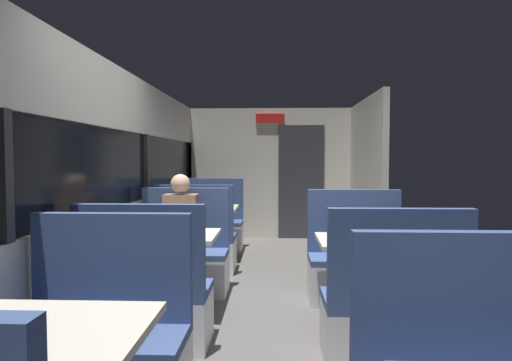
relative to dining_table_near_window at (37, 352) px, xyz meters
The scene contains 17 objects.
ground_plane 2.36m from the dining_table_near_window, 66.82° to the left, with size 3.30×9.20×0.02m, color #514F4C.
carriage_window_panel_left 2.21m from the dining_table_near_window, 104.90° to the left, with size 0.09×8.48×2.30m.
carriage_end_bulkhead 6.38m from the dining_table_near_window, 81.37° to the left, with size 2.90×0.11×2.30m.
carriage_aisle_panel_right 5.63m from the dining_table_near_window, 65.26° to the left, with size 0.08×2.40×2.30m, color beige.
dining_table_near_window is the anchor object (origin of this frame).
bench_near_window_facing_entry 0.77m from the dining_table_near_window, 90.00° to the left, with size 0.95×0.50×1.10m.
dining_table_mid_window 2.26m from the dining_table_near_window, 90.00° to the left, with size 0.90×0.70×0.74m.
bench_mid_window_facing_end 1.59m from the dining_table_near_window, 90.00° to the left, with size 0.95×0.50×1.10m.
bench_mid_window_facing_entry 2.98m from the dining_table_near_window, 90.00° to the left, with size 0.95×0.50×1.10m.
dining_table_far_window 4.52m from the dining_table_near_window, 90.00° to the left, with size 0.90×0.70×0.74m.
bench_far_window_facing_end 3.84m from the dining_table_near_window, 90.00° to the left, with size 0.95×0.50×1.10m.
bench_far_window_facing_entry 5.23m from the dining_table_near_window, 90.00° to the left, with size 0.95×0.50×1.10m.
dining_table_rear_aisle 2.73m from the dining_table_near_window, 49.03° to the left, with size 0.90×0.70×0.74m.
bench_rear_aisle_facing_end 2.27m from the dining_table_near_window, 37.26° to the left, with size 0.95×0.50×1.10m.
bench_rear_aisle_facing_entry 3.30m from the dining_table_near_window, 57.04° to the left, with size 0.95×0.50×1.10m.
seated_passenger 2.89m from the dining_table_near_window, 90.00° to the left, with size 0.47×0.55×1.26m.
coffee_cup_primary 2.74m from the dining_table_near_window, 49.87° to the left, with size 0.07×0.07×0.09m.
Camera 1 is at (0.07, -3.86, 1.43)m, focal length 31.81 mm.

